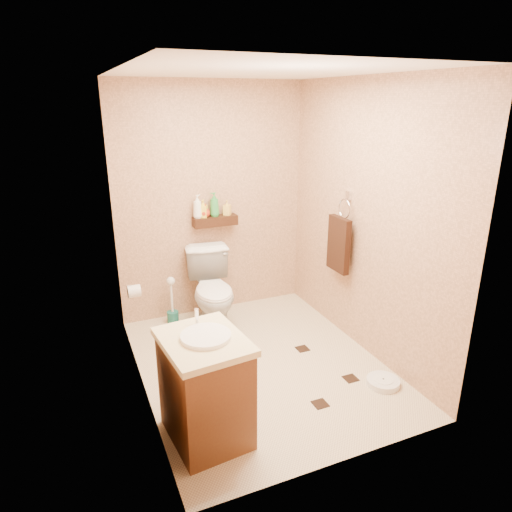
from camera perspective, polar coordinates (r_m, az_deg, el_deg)
name	(u,v)px	position (r m, az deg, el deg)	size (l,w,h in m)	color
ground	(260,364)	(4.13, 0.55, -13.34)	(2.50, 2.50, 0.00)	beige
wall_back	(212,202)	(4.77, -5.51, 6.71)	(2.00, 0.04, 2.40)	tan
wall_front	(351,291)	(2.60, 11.81, -4.29)	(2.00, 0.04, 2.40)	tan
wall_left	(133,249)	(3.37, -15.15, 0.89)	(0.04, 2.50, 2.40)	tan
wall_right	(365,221)	(4.12, 13.47, 4.31)	(0.04, 2.50, 2.40)	tan
ceiling	(261,71)	(3.49, 0.68, 22.14)	(2.00, 2.50, 0.02)	white
wall_shelf	(215,221)	(4.73, -5.14, 4.40)	(0.46, 0.14, 0.10)	#391F0F
floor_accents	(266,365)	(4.11, 1.28, -13.47)	(1.31, 1.39, 0.01)	black
toilet	(213,291)	(4.59, -5.40, -4.38)	(0.44, 0.77, 0.79)	white
vanity	(205,387)	(3.19, -6.36, -15.96)	(0.57, 0.67, 0.87)	brown
bathroom_scale	(383,382)	(4.00, 15.59, -14.92)	(0.32, 0.32, 0.05)	white
toilet_brush	(172,307)	(4.80, -10.42, -6.31)	(0.12, 0.12, 0.51)	#175E55
towel_ring	(339,242)	(4.34, 10.35, 1.76)	(0.12, 0.30, 0.76)	silver
toilet_paper	(134,291)	(4.19, -15.01, -4.26)	(0.12, 0.11, 0.12)	white
bottle_a	(197,206)	(4.64, -7.33, 6.16)	(0.09, 0.09, 0.24)	white
bottle_b	(203,209)	(4.66, -6.63, 5.91)	(0.08, 0.08, 0.18)	yellow
bottle_c	(205,211)	(4.67, -6.44, 5.66)	(0.11, 0.11, 0.14)	red
bottle_d	(214,204)	(4.69, -5.23, 6.45)	(0.10, 0.10, 0.25)	green
bottle_e	(227,208)	(4.74, -3.64, 6.06)	(0.07, 0.07, 0.16)	#F0C650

